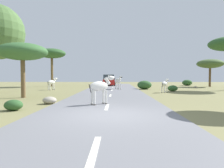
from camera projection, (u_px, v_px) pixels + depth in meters
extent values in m
plane|color=olive|center=(109.00, 116.00, 8.23)|extent=(90.00, 90.00, 0.00)
cube|color=slate|center=(105.00, 115.00, 8.23)|extent=(6.00, 64.00, 0.05)
cube|color=silver|center=(94.00, 151.00, 4.23)|extent=(0.16, 2.00, 0.01)
cube|color=silver|center=(107.00, 107.00, 10.23)|extent=(0.16, 2.00, 0.01)
cube|color=silver|center=(110.00, 95.00, 16.22)|extent=(0.16, 2.00, 0.01)
cube|color=silver|center=(112.00, 90.00, 22.21)|extent=(0.16, 2.00, 0.01)
cube|color=silver|center=(113.00, 87.00, 28.21)|extent=(0.16, 2.00, 0.01)
cube|color=silver|center=(113.00, 85.00, 34.20)|extent=(0.16, 2.00, 0.01)
ellipsoid|color=silver|center=(118.00, 81.00, 23.93)|extent=(0.85, 1.20, 0.53)
cylinder|color=silver|center=(118.00, 86.00, 23.56)|extent=(0.15, 0.15, 0.76)
cylinder|color=#28231E|center=(118.00, 89.00, 23.58)|extent=(0.17, 0.17, 0.05)
cylinder|color=silver|center=(121.00, 86.00, 23.67)|extent=(0.15, 0.15, 0.76)
cylinder|color=#28231E|center=(121.00, 89.00, 23.68)|extent=(0.17, 0.17, 0.05)
cylinder|color=silver|center=(116.00, 86.00, 24.24)|extent=(0.15, 0.15, 0.76)
cylinder|color=#28231E|center=(116.00, 89.00, 24.25)|extent=(0.17, 0.17, 0.05)
cylinder|color=silver|center=(118.00, 86.00, 24.34)|extent=(0.15, 0.15, 0.76)
cylinder|color=#28231E|center=(118.00, 89.00, 24.36)|extent=(0.17, 0.17, 0.05)
cylinder|color=silver|center=(120.00, 78.00, 23.42)|extent=(0.34, 0.44, 0.45)
cube|color=black|center=(120.00, 78.00, 23.42)|extent=(0.18, 0.35, 0.31)
ellipsoid|color=silver|center=(121.00, 77.00, 23.17)|extent=(0.38, 0.53, 0.24)
ellipsoid|color=black|center=(122.00, 77.00, 23.00)|extent=(0.20, 0.21, 0.15)
cone|color=silver|center=(120.00, 76.00, 23.26)|extent=(0.12, 0.12, 0.14)
cone|color=silver|center=(121.00, 76.00, 23.31)|extent=(0.12, 0.12, 0.14)
cylinder|color=black|center=(116.00, 81.00, 24.45)|extent=(0.10, 0.16, 0.45)
ellipsoid|color=silver|center=(164.00, 84.00, 19.51)|extent=(0.87, 0.99, 0.45)
cylinder|color=silver|center=(167.00, 89.00, 19.70)|extent=(0.13, 0.13, 0.65)
cylinder|color=#28231E|center=(167.00, 92.00, 19.72)|extent=(0.15, 0.15, 0.04)
cylinder|color=silver|center=(165.00, 89.00, 19.85)|extent=(0.13, 0.13, 0.65)
cylinder|color=#28231E|center=(165.00, 92.00, 19.86)|extent=(0.15, 0.15, 0.04)
cylinder|color=silver|center=(164.00, 89.00, 19.21)|extent=(0.13, 0.13, 0.65)
cylinder|color=#28231E|center=(164.00, 93.00, 19.22)|extent=(0.15, 0.15, 0.04)
cylinder|color=silver|center=(162.00, 89.00, 19.35)|extent=(0.13, 0.13, 0.65)
cylinder|color=#28231E|center=(162.00, 93.00, 19.37)|extent=(0.15, 0.15, 0.04)
cylinder|color=silver|center=(166.00, 81.00, 19.86)|extent=(0.34, 0.38, 0.38)
cube|color=black|center=(166.00, 80.00, 19.86)|extent=(0.21, 0.27, 0.26)
ellipsoid|color=silver|center=(167.00, 80.00, 20.03)|extent=(0.38, 0.44, 0.21)
ellipsoid|color=black|center=(168.00, 80.00, 20.17)|extent=(0.18, 0.19, 0.12)
cone|color=silver|center=(168.00, 79.00, 19.91)|extent=(0.11, 0.11, 0.12)
cone|color=silver|center=(166.00, 79.00, 19.98)|extent=(0.11, 0.11, 0.12)
cylinder|color=black|center=(162.00, 85.00, 19.13)|extent=(0.11, 0.13, 0.39)
ellipsoid|color=silver|center=(51.00, 82.00, 23.15)|extent=(0.85, 1.05, 0.47)
cylinder|color=silver|center=(54.00, 87.00, 23.38)|extent=(0.14, 0.14, 0.68)
cylinder|color=#28231E|center=(54.00, 90.00, 23.39)|extent=(0.16, 0.16, 0.05)
cylinder|color=silver|center=(53.00, 87.00, 23.51)|extent=(0.14, 0.14, 0.68)
cylinder|color=#28231E|center=(53.00, 90.00, 23.53)|extent=(0.16, 0.16, 0.05)
cylinder|color=silver|center=(50.00, 87.00, 22.83)|extent=(0.14, 0.14, 0.68)
cylinder|color=#28231E|center=(50.00, 90.00, 22.84)|extent=(0.16, 0.16, 0.05)
cylinder|color=silver|center=(48.00, 87.00, 22.96)|extent=(0.14, 0.14, 0.68)
cylinder|color=#28231E|center=(48.00, 90.00, 22.98)|extent=(0.16, 0.16, 0.05)
cylinder|color=silver|center=(55.00, 80.00, 23.54)|extent=(0.34, 0.40, 0.40)
cube|color=black|center=(55.00, 79.00, 23.54)|extent=(0.20, 0.30, 0.27)
ellipsoid|color=silver|center=(56.00, 79.00, 23.73)|extent=(0.38, 0.46, 0.22)
ellipsoid|color=black|center=(57.00, 79.00, 23.88)|extent=(0.19, 0.19, 0.13)
cone|color=silver|center=(56.00, 78.00, 23.60)|extent=(0.11, 0.11, 0.13)
cone|color=silver|center=(55.00, 78.00, 23.67)|extent=(0.11, 0.11, 0.13)
cylinder|color=black|center=(48.00, 83.00, 22.73)|extent=(0.10, 0.14, 0.40)
ellipsoid|color=silver|center=(99.00, 86.00, 11.16)|extent=(1.17, 1.03, 0.53)
cylinder|color=silver|center=(106.00, 97.00, 11.28)|extent=(0.16, 0.16, 0.76)
cylinder|color=#28231E|center=(106.00, 104.00, 11.30)|extent=(0.18, 0.18, 0.05)
cylinder|color=silver|center=(103.00, 97.00, 11.51)|extent=(0.16, 0.16, 0.76)
cylinder|color=#28231E|center=(103.00, 103.00, 11.53)|extent=(0.18, 0.18, 0.05)
cylinder|color=silver|center=(95.00, 98.00, 10.85)|extent=(0.16, 0.16, 0.76)
cylinder|color=#28231E|center=(95.00, 105.00, 10.87)|extent=(0.18, 0.18, 0.05)
cylinder|color=silver|center=(92.00, 98.00, 11.09)|extent=(0.16, 0.16, 0.76)
cylinder|color=#28231E|center=(92.00, 104.00, 11.10)|extent=(0.18, 0.18, 0.05)
cylinder|color=silver|center=(107.00, 81.00, 11.46)|extent=(0.44, 0.40, 0.45)
cube|color=black|center=(107.00, 79.00, 11.46)|extent=(0.32, 0.25, 0.31)
ellipsoid|color=silver|center=(111.00, 78.00, 11.61)|extent=(0.51, 0.46, 0.24)
ellipsoid|color=black|center=(114.00, 78.00, 11.72)|extent=(0.22, 0.22, 0.15)
cone|color=silver|center=(110.00, 76.00, 11.47)|extent=(0.13, 0.13, 0.14)
cone|color=silver|center=(109.00, 76.00, 11.59)|extent=(0.13, 0.13, 0.14)
cylinder|color=black|center=(90.00, 88.00, 10.84)|extent=(0.15, 0.13, 0.45)
cube|color=red|center=(108.00, 82.00, 32.99)|extent=(2.01, 4.29, 0.80)
cube|color=#334751|center=(109.00, 77.00, 32.76)|extent=(1.75, 2.28, 0.76)
cube|color=black|center=(108.00, 83.00, 35.16)|extent=(1.72, 0.25, 0.24)
cylinder|color=black|center=(114.00, 83.00, 34.38)|extent=(0.25, 0.69, 0.68)
cylinder|color=black|center=(103.00, 83.00, 34.32)|extent=(0.25, 0.69, 0.68)
cylinder|color=black|center=(114.00, 84.00, 31.68)|extent=(0.25, 0.69, 0.68)
cylinder|color=black|center=(103.00, 84.00, 31.62)|extent=(0.25, 0.69, 0.68)
cylinder|color=brown|center=(23.00, 79.00, 15.01)|extent=(0.31, 0.31, 2.72)
ellipsoid|color=#386633|center=(23.00, 52.00, 14.93)|extent=(3.56, 3.56, 1.25)
cylinder|color=brown|center=(52.00, 72.00, 30.84)|extent=(0.35, 0.35, 4.22)
ellipsoid|color=#2D5628|center=(52.00, 53.00, 30.72)|extent=(4.08, 4.08, 1.43)
cylinder|color=brown|center=(210.00, 77.00, 30.15)|extent=(0.31, 0.31, 2.71)
ellipsoid|color=#425B2D|center=(210.00, 64.00, 30.07)|extent=(3.77, 3.77, 1.32)
ellipsoid|color=#2D5628|center=(144.00, 85.00, 24.54)|extent=(1.70, 1.53, 1.02)
ellipsoid|color=#2D5628|center=(13.00, 105.00, 9.50)|extent=(0.84, 0.75, 0.50)
ellipsoid|color=#2D5628|center=(187.00, 83.00, 33.59)|extent=(1.59, 1.43, 0.95)
ellipsoid|color=#2D5628|center=(173.00, 88.00, 21.27)|extent=(1.03, 0.93, 0.62)
ellipsoid|color=#A89E8C|center=(196.00, 87.00, 26.76)|extent=(0.45, 0.33, 0.26)
ellipsoid|color=#A89E8C|center=(50.00, 100.00, 11.74)|extent=(0.77, 0.79, 0.41)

